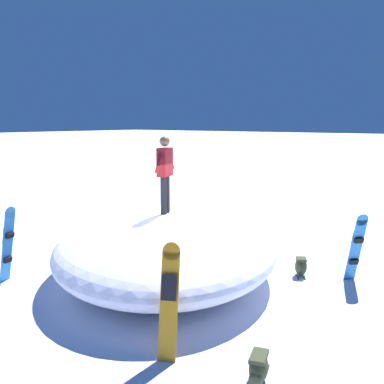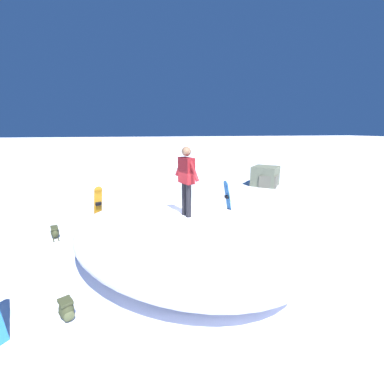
% 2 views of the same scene
% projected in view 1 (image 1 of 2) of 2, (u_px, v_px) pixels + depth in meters
% --- Properties ---
extents(ground, '(240.00, 240.00, 0.00)m').
position_uv_depth(ground, '(156.00, 276.00, 10.01)').
color(ground, white).
extents(snow_mound, '(8.33, 7.97, 1.36)m').
position_uv_depth(snow_mound, '(167.00, 244.00, 10.09)').
color(snow_mound, white).
rests_on(snow_mound, ground).
extents(snowboarder_standing, '(1.03, 0.44, 1.77)m').
position_uv_depth(snowboarder_standing, '(165.00, 169.00, 10.04)').
color(snowboarder_standing, black).
rests_on(snowboarder_standing, snow_mound).
extents(snowboard_primary_upright, '(0.52, 0.45, 1.69)m').
position_uv_depth(snowboard_primary_upright, '(169.00, 299.00, 6.52)').
color(snowboard_primary_upright, orange).
rests_on(snowboard_primary_upright, ground).
extents(snowboard_secondary_upright, '(0.47, 0.49, 1.56)m').
position_uv_depth(snowboard_secondary_upright, '(356.00, 247.00, 9.45)').
color(snowboard_secondary_upright, '#2672BF').
rests_on(snowboard_secondary_upright, ground).
extents(snowboard_tertiary_upright, '(0.34, 0.40, 1.69)m').
position_uv_depth(snowboard_tertiary_upright, '(8.00, 243.00, 9.50)').
color(snowboard_tertiary_upright, '#2672BF').
rests_on(snowboard_tertiary_upright, ground).
extents(backpack_near, '(0.52, 0.42, 0.42)m').
position_uv_depth(backpack_near, '(301.00, 266.00, 10.01)').
color(backpack_near, '#383D23').
rests_on(backpack_near, ground).
extents(backpack_far, '(0.70, 0.41, 0.39)m').
position_uv_depth(backpack_far, '(258.00, 368.00, 5.92)').
color(backpack_far, '#383D23').
rests_on(backpack_far, ground).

